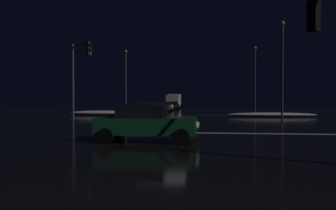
% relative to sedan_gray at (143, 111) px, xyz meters
% --- Properties ---
extents(ground, '(120.00, 120.00, 0.10)m').
position_rel_sedan_gray_xyz_m(ground, '(3.45, -11.75, -0.85)').
color(ground, black).
extents(stop_line_north, '(0.35, 14.83, 0.01)m').
position_rel_sedan_gray_xyz_m(stop_line_north, '(3.45, -3.11, -0.80)').
color(stop_line_north, white).
rests_on(stop_line_north, ground).
extents(centre_line_ns, '(22.00, 0.15, 0.01)m').
position_rel_sedan_gray_xyz_m(centre_line_ns, '(3.45, 8.49, -0.80)').
color(centre_line_ns, yellow).
rests_on(centre_line_ns, ground).
extents(crosswalk_bar_east, '(14.83, 0.40, 0.01)m').
position_rel_sedan_gray_xyz_m(crosswalk_bar_east, '(12.19, -11.75, -0.80)').
color(crosswalk_bar_east, white).
rests_on(crosswalk_bar_east, ground).
extents(snow_bank_left_curb, '(8.28, 1.50, 0.56)m').
position_rel_sedan_gray_xyz_m(snow_bank_left_curb, '(-5.99, 7.01, -0.52)').
color(snow_bank_left_curb, white).
rests_on(snow_bank_left_curb, ground).
extents(snow_bank_right_curb, '(9.27, 1.50, 0.46)m').
position_rel_sedan_gray_xyz_m(snow_bank_right_curb, '(12.89, 5.69, -0.57)').
color(snow_bank_right_curb, white).
rests_on(snow_bank_right_curb, ground).
extents(sedan_gray, '(2.02, 4.33, 1.57)m').
position_rel_sedan_gray_xyz_m(sedan_gray, '(0.00, 0.00, 0.00)').
color(sedan_gray, slate).
rests_on(sedan_gray, ground).
extents(sedan_orange, '(2.02, 4.33, 1.57)m').
position_rel_sedan_gray_xyz_m(sedan_orange, '(-0.06, 5.85, 0.00)').
color(sedan_orange, '#C66014').
rests_on(sedan_orange, ground).
extents(sedan_silver, '(2.02, 4.33, 1.57)m').
position_rel_sedan_gray_xyz_m(sedan_silver, '(-0.45, 11.93, 0.00)').
color(sedan_silver, '#B7B7BC').
rests_on(sedan_silver, ground).
extents(sedan_red, '(2.02, 4.33, 1.57)m').
position_rel_sedan_gray_xyz_m(sedan_red, '(-0.31, 17.14, 0.00)').
color(sedan_red, maroon).
rests_on(sedan_red, ground).
extents(sedan_white, '(2.02, 4.33, 1.57)m').
position_rel_sedan_gray_xyz_m(sedan_white, '(-0.43, 23.46, 0.00)').
color(sedan_white, silver).
rests_on(sedan_white, ground).
extents(sedan_black, '(2.02, 4.33, 1.57)m').
position_rel_sedan_gray_xyz_m(sedan_black, '(-0.00, 29.61, 0.00)').
color(sedan_black, black).
rests_on(sedan_black, ground).
extents(box_truck, '(2.68, 8.28, 3.08)m').
position_rel_sedan_gray_xyz_m(box_truck, '(-0.52, 36.37, 0.91)').
color(box_truck, beige).
rests_on(box_truck, ground).
extents(sedan_green_crossing, '(4.33, 2.02, 1.57)m').
position_rel_sedan_gray_xyz_m(sedan_green_crossing, '(3.21, -15.46, 0.00)').
color(sedan_green_crossing, '#14512D').
rests_on(sedan_green_crossing, ground).
extents(traffic_signal_nw, '(2.66, 2.66, 6.64)m').
position_rel_sedan_gray_xyz_m(traffic_signal_nw, '(-4.63, -3.67, 3.71)').
color(traffic_signal_nw, '#4C4C51').
rests_on(traffic_signal_nw, ground).
extents(streetlamp_left_far, '(0.44, 0.44, 9.56)m').
position_rel_sedan_gray_xyz_m(streetlamp_left_far, '(-6.29, 18.49, 4.68)').
color(streetlamp_left_far, '#424247').
rests_on(streetlamp_left_far, ground).
extents(streetlamp_right_near, '(0.44, 0.44, 9.39)m').
position_rel_sedan_gray_xyz_m(streetlamp_right_near, '(13.19, 2.49, 4.59)').
color(streetlamp_right_near, '#424247').
rests_on(streetlamp_right_near, ground).
extents(streetlamp_right_far, '(0.44, 0.44, 9.70)m').
position_rel_sedan_gray_xyz_m(streetlamp_right_far, '(13.19, 18.49, 4.75)').
color(streetlamp_right_far, '#424247').
rests_on(streetlamp_right_far, ground).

